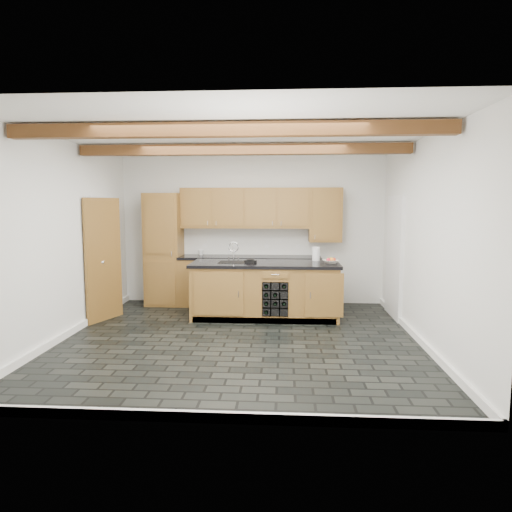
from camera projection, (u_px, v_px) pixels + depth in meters
The scene contains 10 objects.
ground at pixel (240, 339), 6.44m from camera, with size 5.00×5.00×0.00m, color black.
room_shell at pixel (237, 229), 6.80m from camera, with size 5.01×5.00×5.00m.
back_cabinetry at pixel (231, 253), 8.57m from camera, with size 3.65×0.62×2.20m.
island at pixel (265, 290), 7.64m from camera, with size 2.48×0.96×0.93m.
faucet at pixel (233, 260), 7.67m from camera, with size 0.45×0.40×0.34m.
kitchen_scale at pixel (250, 261), 7.56m from camera, with size 0.21×0.16×0.06m.
fruit_bowl at pixel (331, 262), 7.46m from camera, with size 0.25×0.25×0.06m, color silver.
fruit_cluster at pixel (331, 260), 7.46m from camera, with size 0.16×0.17×0.07m.
paper_towel at pixel (316, 254), 7.85m from camera, with size 0.13×0.13×0.24m, color white.
mug at pixel (201, 252), 8.71m from camera, with size 0.11×0.11×0.10m, color white.
Camera 1 is at (0.63, -6.24, 1.89)m, focal length 32.00 mm.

